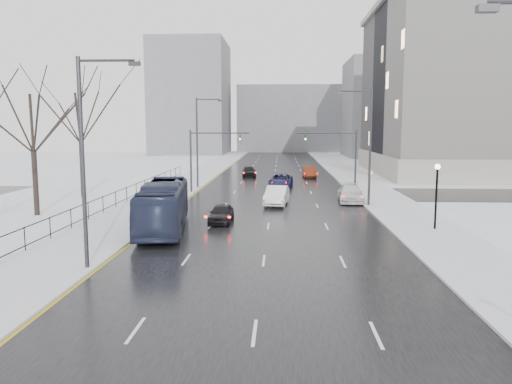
% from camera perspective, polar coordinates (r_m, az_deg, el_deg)
% --- Properties ---
extents(road, '(16.00, 150.00, 0.04)m').
position_cam_1_polar(road, '(63.15, 2.07, 1.26)').
color(road, black).
rests_on(road, ground).
extents(cross_road, '(130.00, 10.00, 0.04)m').
position_cam_1_polar(cross_road, '(51.23, 1.89, -0.18)').
color(cross_road, black).
rests_on(cross_road, ground).
extents(sidewalk_left, '(5.00, 150.00, 0.16)m').
position_cam_1_polar(sidewalk_left, '(64.14, -7.35, 1.35)').
color(sidewalk_left, silver).
rests_on(sidewalk_left, ground).
extents(sidewalk_right, '(5.00, 150.00, 0.16)m').
position_cam_1_polar(sidewalk_right, '(63.87, 11.54, 1.24)').
color(sidewalk_right, silver).
rests_on(sidewalk_right, ground).
extents(park_strip, '(14.00, 150.00, 0.12)m').
position_cam_1_polar(park_strip, '(66.48, -15.44, 1.34)').
color(park_strip, white).
rests_on(park_strip, ground).
extents(tree_park_d, '(8.75, 8.75, 12.50)m').
position_cam_1_polar(tree_park_d, '(41.78, -23.71, -2.58)').
color(tree_park_d, black).
rests_on(tree_park_d, ground).
extents(tree_park_e, '(9.45, 9.45, 13.50)m').
position_cam_1_polar(tree_park_e, '(50.96, -19.12, -0.66)').
color(tree_park_e, black).
rests_on(tree_park_e, ground).
extents(iron_fence, '(0.06, 70.00, 1.30)m').
position_cam_1_polar(iron_fence, '(36.06, -19.77, -2.43)').
color(iron_fence, black).
rests_on(iron_fence, sidewalk_left).
extents(streetlight_r_mid, '(2.95, 0.25, 10.00)m').
position_cam_1_polar(streetlight_r_mid, '(43.41, 12.63, 5.69)').
color(streetlight_r_mid, '#2D2D33').
rests_on(streetlight_r_mid, ground).
extents(streetlight_l_near, '(2.95, 0.25, 10.00)m').
position_cam_1_polar(streetlight_l_near, '(24.52, -18.75, 4.26)').
color(streetlight_l_near, '#2D2D33').
rests_on(streetlight_l_near, ground).
extents(streetlight_l_far, '(2.95, 0.25, 10.00)m').
position_cam_1_polar(streetlight_l_far, '(55.52, -6.52, 6.16)').
color(streetlight_l_far, '#2D2D33').
rests_on(streetlight_l_far, ground).
extents(lamppost_r_mid, '(0.36, 0.36, 4.28)m').
position_cam_1_polar(lamppost_r_mid, '(34.53, 19.95, 0.56)').
color(lamppost_r_mid, black).
rests_on(lamppost_r_mid, sidewalk_right).
extents(mast_signal_right, '(6.10, 0.33, 6.50)m').
position_cam_1_polar(mast_signal_right, '(51.26, 10.15, 4.30)').
color(mast_signal_right, '#2D2D33').
rests_on(mast_signal_right, ground).
extents(mast_signal_left, '(6.10, 0.33, 6.50)m').
position_cam_1_polar(mast_signal_left, '(51.49, -6.29, 4.38)').
color(mast_signal_left, '#2D2D33').
rests_on(mast_signal_left, ground).
extents(no_uturn_sign, '(0.60, 0.06, 2.70)m').
position_cam_1_polar(no_uturn_sign, '(47.73, 12.94, 1.83)').
color(no_uturn_sign, '#2D2D33').
rests_on(no_uturn_sign, sidewalk_right).
extents(bldg_far_right, '(24.00, 20.00, 22.00)m').
position_cam_1_polar(bldg_far_right, '(120.94, 16.03, 9.14)').
color(bldg_far_right, slate).
rests_on(bldg_far_right, ground).
extents(bldg_far_left, '(18.00, 22.00, 28.00)m').
position_cam_1_polar(bldg_far_left, '(130.00, -7.40, 10.55)').
color(bldg_far_left, slate).
rests_on(bldg_far_left, ground).
extents(bldg_far_center, '(30.00, 18.00, 18.00)m').
position_cam_1_polar(bldg_far_center, '(142.83, 4.16, 8.30)').
color(bldg_far_center, slate).
rests_on(bldg_far_center, ground).
extents(bus, '(4.18, 11.61, 3.16)m').
position_cam_1_polar(bus, '(33.65, -10.53, -1.56)').
color(bus, '#222943').
rests_on(bus, road).
extents(sedan_center_near, '(1.64, 3.92, 1.33)m').
position_cam_1_polar(sedan_center_near, '(35.59, -3.99, -2.46)').
color(sedan_center_near, black).
rests_on(sedan_center_near, road).
extents(sedan_right_near, '(2.33, 5.22, 1.66)m').
position_cam_1_polar(sedan_right_near, '(43.55, 2.38, -0.40)').
color(sedan_right_near, white).
rests_on(sedan_right_near, road).
extents(sedan_right_cross, '(2.94, 5.57, 1.49)m').
position_cam_1_polar(sedan_right_cross, '(56.53, 2.86, 1.31)').
color(sedan_right_cross, '#1B1E51').
rests_on(sedan_right_cross, road).
extents(sedan_right_far, '(2.44, 5.43, 1.54)m').
position_cam_1_polar(sedan_right_far, '(46.16, 10.75, -0.16)').
color(sedan_right_far, silver).
rests_on(sedan_right_far, road).
extents(sedan_center_far, '(2.25, 4.60, 1.51)m').
position_cam_1_polar(sedan_center_far, '(68.19, -0.81, 2.38)').
color(sedan_center_far, black).
rests_on(sedan_center_far, road).
extents(sedan_right_distant, '(1.82, 4.71, 1.53)m').
position_cam_1_polar(sedan_right_distant, '(67.54, 6.12, 2.30)').
color(sedan_right_distant, maroon).
rests_on(sedan_right_distant, road).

